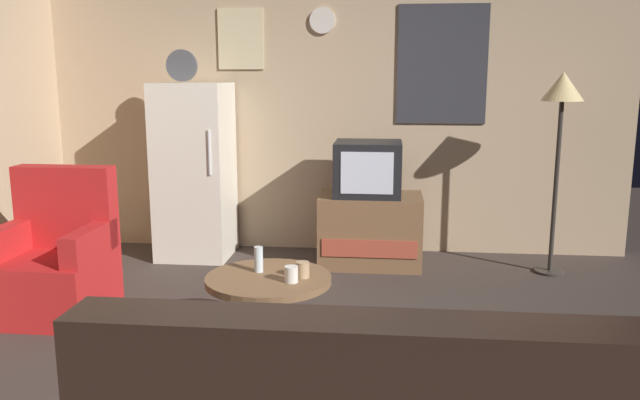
# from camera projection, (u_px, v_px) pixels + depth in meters

# --- Properties ---
(ground_plane) EXTENTS (12.00, 12.00, 0.00)m
(ground_plane) POSITION_uv_depth(u_px,v_px,m) (291.00, 365.00, 3.53)
(ground_plane) COLOR #3D332D
(wall_with_art) EXTENTS (5.20, 0.12, 2.80)m
(wall_with_art) POSITION_uv_depth(u_px,v_px,m) (331.00, 93.00, 5.64)
(wall_with_art) COLOR tan
(wall_with_art) RESTS_ON ground_plane
(fridge) EXTENTS (0.60, 0.62, 1.77)m
(fridge) POSITION_uv_depth(u_px,v_px,m) (195.00, 171.00, 5.51)
(fridge) COLOR silver
(fridge) RESTS_ON ground_plane
(tv_stand) EXTENTS (0.84, 0.53, 0.59)m
(tv_stand) POSITION_uv_depth(u_px,v_px,m) (370.00, 230.00, 5.32)
(tv_stand) COLOR brown
(tv_stand) RESTS_ON ground_plane
(crt_tv) EXTENTS (0.54, 0.51, 0.44)m
(crt_tv) POSITION_uv_depth(u_px,v_px,m) (368.00, 168.00, 5.22)
(crt_tv) COLOR black
(crt_tv) RESTS_ON tv_stand
(standing_lamp) EXTENTS (0.32, 0.32, 1.59)m
(standing_lamp) POSITION_uv_depth(u_px,v_px,m) (562.00, 102.00, 4.89)
(standing_lamp) COLOR #332D28
(standing_lamp) RESTS_ON ground_plane
(coffee_table) EXTENTS (0.72, 0.72, 0.44)m
(coffee_table) POSITION_uv_depth(u_px,v_px,m) (269.00, 313.00, 3.68)
(coffee_table) COLOR brown
(coffee_table) RESTS_ON ground_plane
(wine_glass) EXTENTS (0.05, 0.05, 0.15)m
(wine_glass) POSITION_uv_depth(u_px,v_px,m) (259.00, 259.00, 3.70)
(wine_glass) COLOR silver
(wine_glass) RESTS_ON coffee_table
(mug_ceramic_white) EXTENTS (0.08, 0.08, 0.09)m
(mug_ceramic_white) POSITION_uv_depth(u_px,v_px,m) (291.00, 274.00, 3.53)
(mug_ceramic_white) COLOR silver
(mug_ceramic_white) RESTS_ON coffee_table
(mug_ceramic_tan) EXTENTS (0.08, 0.08, 0.09)m
(mug_ceramic_tan) POSITION_uv_depth(u_px,v_px,m) (303.00, 270.00, 3.61)
(mug_ceramic_tan) COLOR tan
(mug_ceramic_tan) RESTS_ON coffee_table
(armchair) EXTENTS (0.68, 0.68, 0.96)m
(armchair) POSITION_uv_depth(u_px,v_px,m) (55.00, 263.00, 4.26)
(armchair) COLOR red
(armchair) RESTS_ON ground_plane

